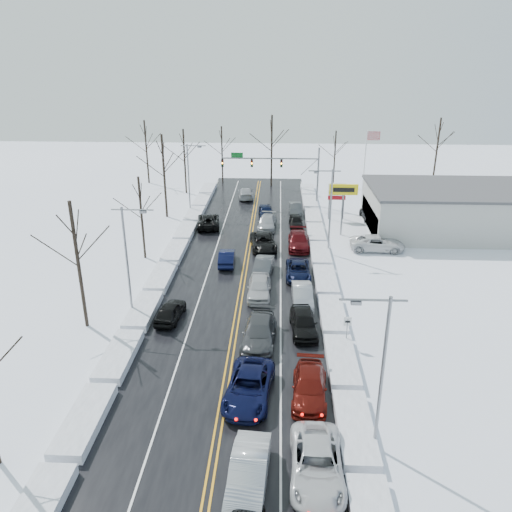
{
  "coord_description": "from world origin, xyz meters",
  "views": [
    {
      "loc": [
        3.13,
        -39.17,
        19.53
      ],
      "look_at": [
        1.22,
        2.79,
        2.5
      ],
      "focal_mm": 35.0,
      "sensor_mm": 36.0,
      "label": 1
    }
  ],
  "objects_px": {
    "traffic_signal_mast": "(281,166)",
    "tires_plus_sign": "(343,193)",
    "flagpole": "(366,161)",
    "dealership_building": "(456,209)",
    "oncoming_car_0": "(227,264)"
  },
  "relations": [
    {
      "from": "tires_plus_sign",
      "to": "dealership_building",
      "type": "relative_size",
      "value": 0.29
    },
    {
      "from": "traffic_signal_mast",
      "to": "tires_plus_sign",
      "type": "distance_m",
      "value": 13.92
    },
    {
      "from": "flagpole",
      "to": "dealership_building",
      "type": "bearing_deg",
      "value": -53.73
    },
    {
      "from": "dealership_building",
      "to": "oncoming_car_0",
      "type": "relative_size",
      "value": 4.66
    },
    {
      "from": "traffic_signal_mast",
      "to": "oncoming_car_0",
      "type": "bearing_deg",
      "value": -104.04
    },
    {
      "from": "traffic_signal_mast",
      "to": "oncoming_car_0",
      "type": "relative_size",
      "value": 3.03
    },
    {
      "from": "traffic_signal_mast",
      "to": "flagpole",
      "type": "distance_m",
      "value": 11.9
    },
    {
      "from": "traffic_signal_mast",
      "to": "flagpole",
      "type": "height_order",
      "value": "flagpole"
    },
    {
      "from": "flagpole",
      "to": "dealership_building",
      "type": "distance_m",
      "value": 15.24
    },
    {
      "from": "tires_plus_sign",
      "to": "oncoming_car_0",
      "type": "distance_m",
      "value": 16.28
    },
    {
      "from": "flagpole",
      "to": "traffic_signal_mast",
      "type": "bearing_deg",
      "value": -170.27
    },
    {
      "from": "oncoming_car_0",
      "to": "flagpole",
      "type": "bearing_deg",
      "value": -128.59
    },
    {
      "from": "traffic_signal_mast",
      "to": "dealership_building",
      "type": "height_order",
      "value": "traffic_signal_mast"
    },
    {
      "from": "tires_plus_sign",
      "to": "flagpole",
      "type": "bearing_deg",
      "value": 71.56
    },
    {
      "from": "traffic_signal_mast",
      "to": "oncoming_car_0",
      "type": "xyz_separation_m",
      "value": [
        -5.33,
        -21.31,
        -5.48
      ]
    }
  ]
}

